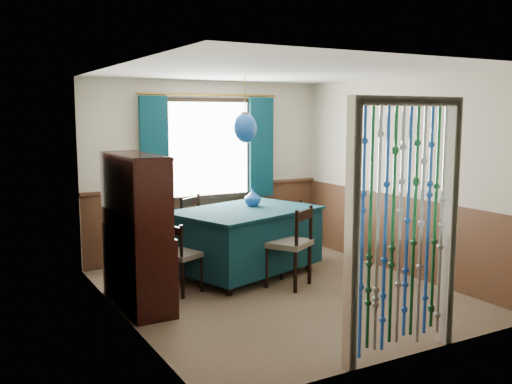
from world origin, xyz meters
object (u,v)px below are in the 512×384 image
vase_table (253,198)px  pendant_lamp (245,128)px  chair_far (200,228)px  chair_left (180,255)px  vase_sideboard (134,218)px  dining_table (245,237)px  chair_right (299,230)px  bowl_shelf (150,204)px  chair_near (291,244)px  sideboard (137,253)px

vase_table → pendant_lamp: bearing=-140.3°
chair_far → pendant_lamp: pendant_lamp is taller
chair_left → vase_sideboard: bearing=-123.3°
dining_table → chair_right: 1.02m
dining_table → bowl_shelf: bearing=-170.8°
vase_table → vase_sideboard: (-1.70, -0.38, -0.05)m
dining_table → bowl_shelf: bowl_shelf is taller
chair_right → bowl_shelf: 2.77m
chair_near → vase_table: size_ratio=4.64×
dining_table → chair_near: bearing=-89.0°
bowl_shelf → vase_table: bearing=28.7°
chair_right → pendant_lamp: size_ratio=1.02×
chair_right → sideboard: 2.65m
bowl_shelf → chair_right: bearing=22.4°
vase_table → bowl_shelf: bearing=-151.3°
chair_right → sideboard: bearing=104.5°
pendant_lamp → vase_table: size_ratio=3.92×
dining_table → chair_far: (-0.29, 0.76, 0.01)m
chair_far → sideboard: (-1.27, -1.23, 0.07)m
pendant_lamp → vase_table: bearing=39.7°
chair_left → vase_sideboard: (-0.50, 0.09, 0.46)m
chair_right → vase_table: bearing=95.5°
pendant_lamp → vase_table: (0.20, 0.16, -0.91)m
pendant_lamp → vase_sideboard: pendant_lamp is taller
vase_table → bowl_shelf: (-1.70, -0.93, 0.18)m
dining_table → chair_left: bearing=178.8°
pendant_lamp → chair_left: bearing=-163.4°
vase_table → vase_sideboard: vase_table is taller
vase_sideboard → chair_near: bearing=-15.6°
vase_sideboard → pendant_lamp: bearing=8.1°
chair_left → vase_table: 1.38m
chair_left → chair_right: 2.07m
dining_table → sideboard: (-1.56, -0.47, 0.09)m
chair_right → sideboard: size_ratio=0.51×
chair_far → sideboard: 1.77m
chair_far → pendant_lamp: 1.60m
chair_near → chair_far: (-0.53, 1.46, -0.01)m
sideboard → bowl_shelf: 0.64m
bowl_shelf → vase_sideboard: bowl_shelf is taller
chair_far → chair_right: 1.37m
chair_near → pendant_lamp: size_ratio=1.18×
sideboard → chair_far: bearing=43.7°
sideboard → pendant_lamp: pendant_lamp is taller
chair_left → sideboard: size_ratio=0.51×
chair_near → chair_right: (0.75, 0.96, -0.07)m
sideboard → vase_table: size_ratio=7.82×
chair_far → vase_table: vase_table is taller
dining_table → vase_sideboard: vase_sideboard is taller
pendant_lamp → bowl_shelf: (-1.50, -0.76, -0.73)m
sideboard → vase_table: bearing=19.3°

